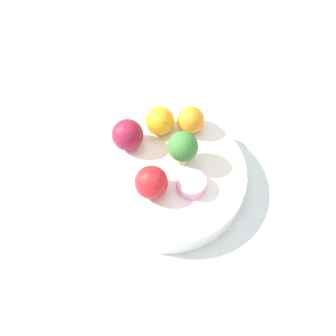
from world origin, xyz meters
TOP-DOWN VIEW (x-y plane):
  - ground_plane at (0.00, 0.00)m, footprint 6.00×6.00m
  - table_surface at (0.00, 0.00)m, footprint 1.20×1.20m
  - bowl at (0.00, 0.00)m, footprint 0.25×0.25m
  - broccoli at (0.02, 0.02)m, footprint 0.05×0.05m
  - apple_red at (-0.02, -0.04)m, footprint 0.05×0.05m
  - apple_green at (-0.07, 0.04)m, footprint 0.05×0.05m
  - orange_front at (0.03, 0.09)m, footprint 0.05×0.05m
  - orange_back at (-0.02, 0.08)m, footprint 0.05×0.05m
  - small_cup at (0.04, -0.03)m, footprint 0.05×0.05m

SIDE VIEW (x-z plane):
  - ground_plane at x=0.00m, z-range 0.00..0.00m
  - table_surface at x=0.00m, z-range 0.00..0.02m
  - bowl at x=0.00m, z-range 0.02..0.06m
  - small_cup at x=0.04m, z-range 0.06..0.08m
  - orange_front at x=0.03m, z-range 0.06..0.10m
  - orange_back at x=-0.02m, z-range 0.06..0.11m
  - apple_red at x=-0.02m, z-range 0.06..0.11m
  - apple_green at x=-0.07m, z-range 0.06..0.11m
  - broccoli at x=0.02m, z-range 0.06..0.13m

